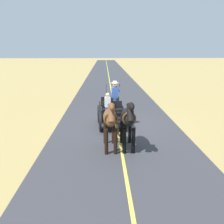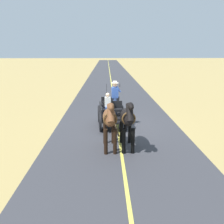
# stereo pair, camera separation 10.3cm
# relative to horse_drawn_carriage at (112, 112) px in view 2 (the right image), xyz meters

# --- Properties ---
(ground_plane) EXTENTS (200.00, 200.00, 0.00)m
(ground_plane) POSITION_rel_horse_drawn_carriage_xyz_m (-0.32, -0.13, -0.82)
(ground_plane) COLOR tan
(road_surface) EXTENTS (6.62, 160.00, 0.01)m
(road_surface) POSITION_rel_horse_drawn_carriage_xyz_m (-0.32, -0.13, -0.81)
(road_surface) COLOR #38383D
(road_surface) RESTS_ON ground
(road_centre_stripe) EXTENTS (0.12, 160.00, 0.00)m
(road_centre_stripe) POSITION_rel_horse_drawn_carriage_xyz_m (-0.32, -0.13, -0.81)
(road_centre_stripe) COLOR #DBCC4C
(road_centre_stripe) RESTS_ON road_surface
(horse_drawn_carriage) EXTENTS (1.58, 4.52, 2.50)m
(horse_drawn_carriage) POSITION_rel_horse_drawn_carriage_xyz_m (0.00, 0.00, 0.00)
(horse_drawn_carriage) COLOR black
(horse_drawn_carriage) RESTS_ON ground
(horse_near_side) EXTENTS (0.59, 2.13, 2.21)m
(horse_near_side) POSITION_rel_horse_drawn_carriage_xyz_m (-0.58, 2.99, 0.51)
(horse_near_side) COLOR black
(horse_near_side) RESTS_ON ground
(horse_off_side) EXTENTS (0.62, 2.13, 2.21)m
(horse_off_side) POSITION_rel_horse_drawn_carriage_xyz_m (0.14, 3.05, 0.51)
(horse_off_side) COLOR brown
(horse_off_side) RESTS_ON ground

